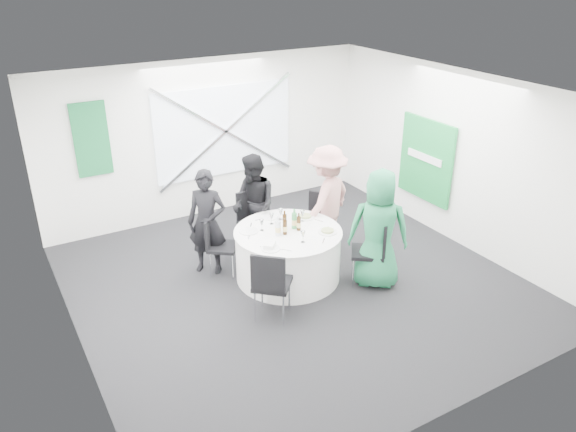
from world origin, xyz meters
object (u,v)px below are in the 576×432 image
chair_front_right (374,246)px  chair_front_left (270,281)px  chair_back_left (217,241)px  person_man_back_left (207,222)px  person_woman_green (379,229)px  green_water_bottle (294,221)px  chair_back_right (317,215)px  banquet_table (288,254)px  person_woman_pink (326,200)px  person_man_back (254,204)px  clear_water_bottle (278,228)px  chair_back (252,216)px

chair_front_right → chair_front_left: (-1.73, -0.08, 0.01)m
chair_back_left → person_man_back_left: 0.32m
person_woman_green → green_water_bottle: bearing=-5.2°
chair_front_right → person_man_back_left: 2.45m
chair_back_right → banquet_table: bearing=-90.0°
banquet_table → person_woman_pink: person_woman_pink is taller
chair_back_left → person_woman_pink: (1.80, -0.18, 0.34)m
chair_front_right → chair_front_left: 1.73m
chair_back_left → person_man_back: (0.80, 0.38, 0.27)m
clear_water_bottle → banquet_table: bearing=11.5°
banquet_table → person_man_back_left: (-0.92, 0.78, 0.42)m
person_man_back → clear_water_bottle: size_ratio=5.62×
person_man_back_left → person_man_back: 0.92m
banquet_table → chair_back_right: bearing=35.9°
chair_back_right → clear_water_bottle: 1.39m
chair_front_left → person_man_back_left: (-0.18, 1.60, 0.20)m
chair_front_right → clear_water_bottle: bearing=-84.1°
banquet_table → person_woman_pink: size_ratio=0.90×
chair_front_left → green_water_bottle: (0.87, 0.86, 0.28)m
chair_front_right → chair_back: bearing=-113.7°
person_man_back_left → person_man_back: (0.89, 0.24, 0.00)m
person_woman_green → person_woman_pink: bearing=-50.2°
person_woman_green → clear_water_bottle: person_woman_green is taller
chair_front_right → chair_front_left: size_ratio=0.99×
chair_back_right → person_man_back: person_man_back is taller
chair_front_left → person_man_back_left: size_ratio=0.64×
chair_back → chair_back_right: 1.06m
chair_back_right → chair_back_left: bearing=-124.4°
chair_back_left → chair_back_right: 1.78m
person_woman_pink → clear_water_bottle: size_ratio=6.11×
chair_back_left → person_woman_green: size_ratio=0.52×
person_woman_pink → clear_water_bottle: bearing=-2.1°
person_man_back → person_woman_pink: person_woman_pink is taller
chair_back → chair_back_right: (0.99, -0.39, -0.06)m
person_man_back_left → clear_water_bottle: person_man_back_left is taller
chair_front_left → person_man_back: 1.98m
chair_back_left → chair_front_right: (1.82, -1.38, 0.06)m
banquet_table → clear_water_bottle: clear_water_bottle is taller
person_woman_green → chair_front_left: bearing=39.2°
chair_back_right → chair_front_left: chair_front_left is taller
banquet_table → clear_water_bottle: (-0.18, -0.04, 0.49)m
chair_front_right → person_woman_pink: size_ratio=0.58×
person_man_back_left → green_water_bottle: (1.04, -0.74, 0.08)m
person_woman_green → chair_front_right: bearing=-30.4°
chair_back → green_water_bottle: (0.16, -1.04, 0.31)m
chair_front_right → person_woman_green: person_woman_green is taller
person_man_back → person_woman_pink: (1.00, -0.56, 0.07)m
banquet_table → chair_front_left: size_ratio=1.54×
chair_back → person_man_back_left: 0.96m
chair_back → chair_front_left: chair_front_left is taller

